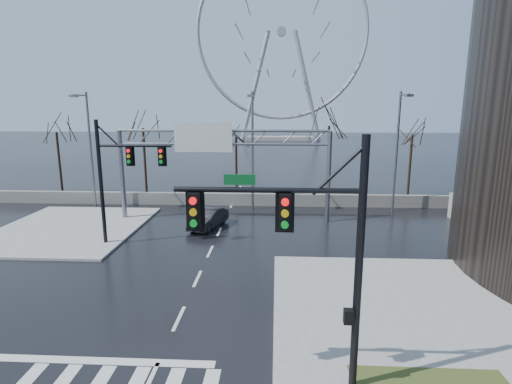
# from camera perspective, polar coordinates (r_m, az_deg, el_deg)

# --- Properties ---
(ground) EXTENTS (260.00, 260.00, 0.00)m
(ground) POSITION_cam_1_polar(r_m,az_deg,el_deg) (17.94, -10.96, -17.31)
(ground) COLOR black
(ground) RESTS_ON ground
(sidewalk_right_ext) EXTENTS (12.00, 10.00, 0.15)m
(sidewalk_right_ext) POSITION_cam_1_polar(r_m,az_deg,el_deg) (20.10, 20.53, -14.27)
(sidewalk_right_ext) COLOR gray
(sidewalk_right_ext) RESTS_ON ground
(sidewalk_far) EXTENTS (10.00, 12.00, 0.15)m
(sidewalk_far) POSITION_cam_1_polar(r_m,az_deg,el_deg) (32.22, -25.09, -4.73)
(sidewalk_far) COLOR gray
(sidewalk_far) RESTS_ON ground
(barrier_wall) EXTENTS (52.00, 0.50, 1.10)m
(barrier_wall) POSITION_cam_1_polar(r_m,az_deg,el_deg) (36.31, -3.50, -1.03)
(barrier_wall) COLOR slate
(barrier_wall) RESTS_ON ground
(signal_mast_near) EXTENTS (5.52, 0.41, 8.00)m
(signal_mast_near) POSITION_cam_1_polar(r_m,az_deg,el_deg) (11.81, 8.19, -7.12)
(signal_mast_near) COLOR black
(signal_mast_near) RESTS_ON ground
(signal_mast_far) EXTENTS (4.72, 0.41, 8.00)m
(signal_mast_far) POSITION_cam_1_polar(r_m,az_deg,el_deg) (26.36, -19.19, 2.85)
(signal_mast_far) COLOR black
(signal_mast_far) RESTS_ON ground
(sign_gantry) EXTENTS (16.36, 0.40, 7.60)m
(sign_gantry) POSITION_cam_1_polar(r_m,az_deg,el_deg) (30.64, -5.37, 5.31)
(sign_gantry) COLOR slate
(sign_gantry) RESTS_ON ground
(streetlight_left) EXTENTS (0.50, 2.55, 10.00)m
(streetlight_left) POSITION_cam_1_polar(r_m,az_deg,el_deg) (37.08, -22.84, 6.68)
(streetlight_left) COLOR slate
(streetlight_left) RESTS_ON ground
(streetlight_mid) EXTENTS (0.50, 2.55, 10.00)m
(streetlight_mid) POSITION_cam_1_polar(r_m,az_deg,el_deg) (33.50, -0.55, 7.14)
(streetlight_mid) COLOR slate
(streetlight_mid) RESTS_ON ground
(streetlight_right) EXTENTS (0.50, 2.55, 10.00)m
(streetlight_right) POSITION_cam_1_polar(r_m,az_deg,el_deg) (34.88, 19.68, 6.64)
(streetlight_right) COLOR slate
(streetlight_right) RESTS_ON ground
(tree_far_left) EXTENTS (3.50, 3.50, 7.00)m
(tree_far_left) POSITION_cam_1_polar(r_m,az_deg,el_deg) (45.04, -26.54, 6.74)
(tree_far_left) COLOR black
(tree_far_left) RESTS_ON ground
(tree_left) EXTENTS (3.75, 3.75, 7.50)m
(tree_left) POSITION_cam_1_polar(r_m,az_deg,el_deg) (40.89, -15.79, 7.70)
(tree_left) COLOR black
(tree_left) RESTS_ON ground
(tree_center) EXTENTS (3.25, 3.25, 6.50)m
(tree_center) POSITION_cam_1_polar(r_m,az_deg,el_deg) (40.01, -2.86, 6.89)
(tree_center) COLOR black
(tree_center) RESTS_ON ground
(tree_right) EXTENTS (3.90, 3.90, 7.80)m
(tree_right) POSITION_cam_1_polar(r_m,az_deg,el_deg) (39.05, 10.36, 8.12)
(tree_right) COLOR black
(tree_right) RESTS_ON ground
(tree_far_right) EXTENTS (3.40, 3.40, 6.80)m
(tree_far_right) POSITION_cam_1_polar(r_m,az_deg,el_deg) (41.37, 21.36, 6.59)
(tree_far_right) COLOR black
(tree_far_right) RESTS_ON ground
(ferris_wheel) EXTENTS (45.00, 6.00, 50.91)m
(ferris_wheel) POSITION_cam_1_polar(r_m,az_deg,el_deg) (111.52, 3.67, 20.94)
(ferris_wheel) COLOR gray
(ferris_wheel) RESTS_ON ground
(car) EXTENTS (2.65, 4.39, 1.37)m
(car) POSITION_cam_1_polar(r_m,az_deg,el_deg) (29.73, -6.83, -3.77)
(car) COLOR black
(car) RESTS_ON ground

